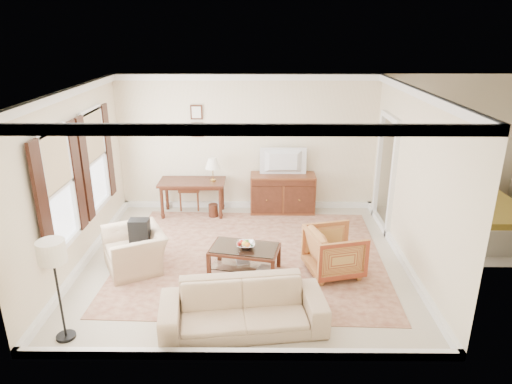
{
  "coord_description": "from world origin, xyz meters",
  "views": [
    {
      "loc": [
        0.26,
        -6.99,
        3.82
      ],
      "look_at": [
        0.2,
        0.3,
        1.15
      ],
      "focal_mm": 32.0,
      "sensor_mm": 36.0,
      "label": 1
    }
  ],
  "objects_px": {
    "sideboard": "(283,193)",
    "club_armchair": "(134,244)",
    "writing_desk": "(192,186)",
    "striped_armchair": "(334,250)",
    "coffee_table": "(245,253)",
    "tv": "(283,154)",
    "sofa": "(243,301)"
  },
  "relations": [
    {
      "from": "striped_armchair",
      "to": "sofa",
      "type": "relative_size",
      "value": 0.39
    },
    {
      "from": "writing_desk",
      "to": "coffee_table",
      "type": "distance_m",
      "value": 2.74
    },
    {
      "from": "sideboard",
      "to": "striped_armchair",
      "type": "relative_size",
      "value": 1.62
    },
    {
      "from": "tv",
      "to": "writing_desk",
      "type": "bearing_deg",
      "value": 3.87
    },
    {
      "from": "sideboard",
      "to": "sofa",
      "type": "xyz_separation_m",
      "value": [
        -0.71,
        -4.07,
        0.0
      ]
    },
    {
      "from": "club_armchair",
      "to": "writing_desk",
      "type": "bearing_deg",
      "value": 137.68
    },
    {
      "from": "coffee_table",
      "to": "striped_armchair",
      "type": "bearing_deg",
      "value": 0.03
    },
    {
      "from": "coffee_table",
      "to": "club_armchair",
      "type": "bearing_deg",
      "value": 175.47
    },
    {
      "from": "sideboard",
      "to": "tv",
      "type": "relative_size",
      "value": 1.47
    },
    {
      "from": "coffee_table",
      "to": "striped_armchair",
      "type": "xyz_separation_m",
      "value": [
        1.45,
        0.0,
        0.07
      ]
    },
    {
      "from": "sideboard",
      "to": "coffee_table",
      "type": "distance_m",
      "value": 2.71
    },
    {
      "from": "tv",
      "to": "coffee_table",
      "type": "distance_m",
      "value": 2.86
    },
    {
      "from": "sideboard",
      "to": "coffee_table",
      "type": "bearing_deg",
      "value": -105.74
    },
    {
      "from": "writing_desk",
      "to": "club_armchair",
      "type": "bearing_deg",
      "value": -105.39
    },
    {
      "from": "sideboard",
      "to": "sofa",
      "type": "distance_m",
      "value": 4.13
    },
    {
      "from": "sideboard",
      "to": "club_armchair",
      "type": "relative_size",
      "value": 1.34
    },
    {
      "from": "writing_desk",
      "to": "coffee_table",
      "type": "height_order",
      "value": "writing_desk"
    },
    {
      "from": "sideboard",
      "to": "tv",
      "type": "height_order",
      "value": "tv"
    },
    {
      "from": "striped_armchair",
      "to": "club_armchair",
      "type": "xyz_separation_m",
      "value": [
        -3.27,
        0.14,
        0.02
      ]
    },
    {
      "from": "striped_armchair",
      "to": "coffee_table",
      "type": "bearing_deg",
      "value": 76.18
    },
    {
      "from": "striped_armchair",
      "to": "club_armchair",
      "type": "bearing_deg",
      "value": 73.64
    },
    {
      "from": "sideboard",
      "to": "coffee_table",
      "type": "height_order",
      "value": "sideboard"
    },
    {
      "from": "writing_desk",
      "to": "sideboard",
      "type": "xyz_separation_m",
      "value": [
        1.91,
        0.15,
        -0.22
      ]
    },
    {
      "from": "sideboard",
      "to": "sofa",
      "type": "relative_size",
      "value": 0.63
    },
    {
      "from": "tv",
      "to": "sideboard",
      "type": "bearing_deg",
      "value": -90.0
    },
    {
      "from": "club_armchair",
      "to": "sofa",
      "type": "bearing_deg",
      "value": 22.01
    },
    {
      "from": "tv",
      "to": "sofa",
      "type": "bearing_deg",
      "value": 80.01
    },
    {
      "from": "tv",
      "to": "club_armchair",
      "type": "relative_size",
      "value": 0.91
    },
    {
      "from": "coffee_table",
      "to": "writing_desk",
      "type": "bearing_deg",
      "value": 115.56
    },
    {
      "from": "sideboard",
      "to": "coffee_table",
      "type": "xyz_separation_m",
      "value": [
        -0.74,
        -2.61,
        -0.07
      ]
    },
    {
      "from": "tv",
      "to": "club_armchair",
      "type": "bearing_deg",
      "value": 43.81
    },
    {
      "from": "striped_armchair",
      "to": "club_armchair",
      "type": "distance_m",
      "value": 3.27
    }
  ]
}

